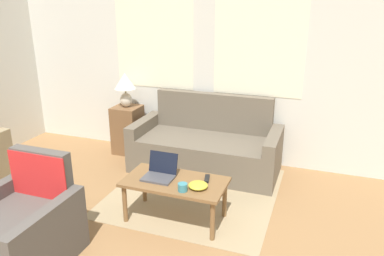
# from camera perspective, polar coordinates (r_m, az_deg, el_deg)

# --- Properties ---
(wall_back) EXTENTS (6.53, 0.06, 2.60)m
(wall_back) POSITION_cam_1_polar(r_m,az_deg,el_deg) (4.84, 2.81, 10.33)
(wall_back) COLOR silver
(wall_back) RESTS_ON ground_plane
(rug) EXTENTS (1.75, 1.78, 0.01)m
(rug) POSITION_cam_1_polar(r_m,az_deg,el_deg) (4.24, 0.47, -9.63)
(rug) COLOR #9E8966
(rug) RESTS_ON ground_plane
(couch) EXTENTS (1.80, 0.81, 0.91)m
(couch) POSITION_cam_1_polar(r_m,az_deg,el_deg) (4.70, 2.25, -3.02)
(couch) COLOR #665B4C
(couch) RESTS_ON ground_plane
(armchair) EXTENTS (0.75, 0.82, 0.86)m
(armchair) POSITION_cam_1_polar(r_m,az_deg,el_deg) (3.41, -24.53, -14.13)
(armchair) COLOR #514C47
(armchair) RESTS_ON ground_plane
(side_table) EXTENTS (0.36, 0.36, 0.66)m
(side_table) POSITION_cam_1_polar(r_m,az_deg,el_deg) (5.25, -9.75, -0.24)
(side_table) COLOR brown
(side_table) RESTS_ON ground_plane
(table_lamp) EXTENTS (0.29, 0.29, 0.46)m
(table_lamp) POSITION_cam_1_polar(r_m,az_deg,el_deg) (5.08, -10.14, 6.44)
(table_lamp) COLOR beige
(table_lamp) RESTS_ON side_table
(coffee_table) EXTENTS (0.97, 0.51, 0.42)m
(coffee_table) POSITION_cam_1_polar(r_m,az_deg,el_deg) (3.60, -2.60, -8.70)
(coffee_table) COLOR brown
(coffee_table) RESTS_ON ground_plane
(laptop) EXTENTS (0.29, 0.27, 0.22)m
(laptop) POSITION_cam_1_polar(r_m,az_deg,el_deg) (3.62, -4.89, -6.72)
(laptop) COLOR #47474C
(laptop) RESTS_ON coffee_table
(cup_navy) EXTENTS (0.09, 0.09, 0.07)m
(cup_navy) POSITION_cam_1_polar(r_m,az_deg,el_deg) (3.37, -1.44, -9.01)
(cup_navy) COLOR teal
(cup_navy) RESTS_ON coffee_table
(snack_bowl) EXTENTS (0.18, 0.18, 0.05)m
(snack_bowl) POSITION_cam_1_polar(r_m,az_deg,el_deg) (3.43, 0.94, -8.73)
(snack_bowl) COLOR gold
(snack_bowl) RESTS_ON coffee_table
(tv_remote) EXTENTS (0.08, 0.16, 0.02)m
(tv_remote) POSITION_cam_1_polar(r_m,az_deg,el_deg) (3.58, 2.29, -7.72)
(tv_remote) COLOR black
(tv_remote) RESTS_ON coffee_table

